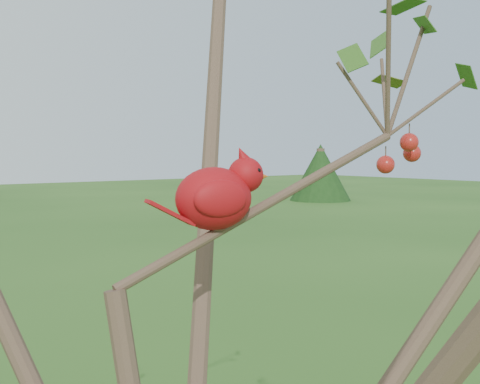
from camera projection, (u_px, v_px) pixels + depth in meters
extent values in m
sphere|color=red|center=(409.00, 142.00, 1.28)|extent=(0.04, 0.04, 0.04)
sphere|color=red|center=(386.00, 165.00, 1.31)|extent=(0.04, 0.04, 0.04)
sphere|color=red|center=(412.00, 153.00, 1.35)|extent=(0.04, 0.04, 0.04)
ellipsoid|color=#A20D17|center=(214.00, 199.00, 1.04)|extent=(0.16, 0.13, 0.11)
sphere|color=#A20D17|center=(246.00, 175.00, 1.06)|extent=(0.08, 0.08, 0.06)
cone|color=#A20D17|center=(243.00, 157.00, 1.05)|extent=(0.05, 0.04, 0.05)
cone|color=#D85914|center=(262.00, 176.00, 1.07)|extent=(0.03, 0.03, 0.02)
ellipsoid|color=black|center=(256.00, 177.00, 1.07)|extent=(0.02, 0.04, 0.03)
cube|color=#A20D17|center=(170.00, 213.00, 1.00)|extent=(0.09, 0.05, 0.05)
ellipsoid|color=#A20D17|center=(202.00, 195.00, 1.07)|extent=(0.10, 0.05, 0.06)
ellipsoid|color=#A20D17|center=(221.00, 199.00, 1.00)|extent=(0.10, 0.05, 0.06)
cylinder|color=#493327|center=(320.00, 175.00, 26.44)|extent=(0.34, 0.34, 2.30)
cone|color=#163512|center=(320.00, 172.00, 26.44)|extent=(2.68, 2.68, 2.49)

